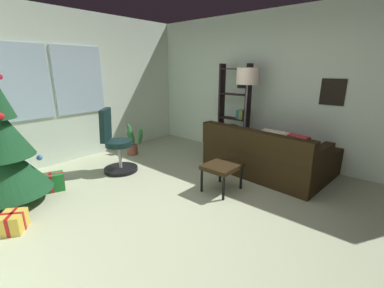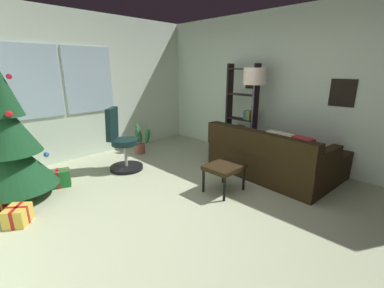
# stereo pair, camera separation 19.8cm
# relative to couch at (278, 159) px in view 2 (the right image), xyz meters

# --- Properties ---
(ground_plane) EXTENTS (4.81, 5.68, 0.10)m
(ground_plane) POSITION_rel_couch_xyz_m (-1.67, 0.32, -0.35)
(ground_plane) COLOR #AFB893
(wall_back_with_windows) EXTENTS (4.81, 0.12, 2.69)m
(wall_back_with_windows) POSITION_rel_couch_xyz_m (-1.69, 3.21, 1.05)
(wall_back_with_windows) COLOR silver
(wall_back_with_windows) RESTS_ON ground_plane
(wall_right_with_frames) EXTENTS (0.12, 5.68, 2.69)m
(wall_right_with_frames) POSITION_rel_couch_xyz_m (0.78, 0.32, 1.05)
(wall_right_with_frames) COLOR silver
(wall_right_with_frames) RESTS_ON ground_plane
(couch) EXTENTS (1.55, 1.99, 0.82)m
(couch) POSITION_rel_couch_xyz_m (0.00, 0.00, 0.00)
(couch) COLOR black
(couch) RESTS_ON ground_plane
(footstool) EXTENTS (0.51, 0.43, 0.40)m
(footstool) POSITION_rel_couch_xyz_m (-1.03, 0.29, 0.05)
(footstool) COLOR black
(footstool) RESTS_ON ground_plane
(holiday_tree) EXTENTS (0.98, 0.98, 2.18)m
(holiday_tree) POSITION_rel_couch_xyz_m (-3.12, 2.13, 0.44)
(holiday_tree) COLOR #4C331E
(holiday_tree) RESTS_ON ground_plane
(gift_box_green) EXTENTS (0.38, 0.31, 0.26)m
(gift_box_green) POSITION_rel_couch_xyz_m (-2.64, 2.12, -0.17)
(gift_box_green) COLOR #1E722D
(gift_box_green) RESTS_ON ground_plane
(gift_box_gold) EXTENTS (0.34, 0.34, 0.21)m
(gift_box_gold) POSITION_rel_couch_xyz_m (-3.31, 1.43, -0.19)
(gift_box_gold) COLOR gold
(gift_box_gold) RESTS_ON ground_plane
(office_chair) EXTENTS (0.59, 0.59, 1.07)m
(office_chair) POSITION_rel_couch_xyz_m (-1.60, 2.04, 0.13)
(office_chair) COLOR black
(office_chair) RESTS_ON ground_plane
(bookshelf) EXTENTS (0.18, 0.64, 1.78)m
(bookshelf) POSITION_rel_couch_xyz_m (0.52, 1.09, 0.47)
(bookshelf) COLOR black
(bookshelf) RESTS_ON ground_plane
(floor_lamp) EXTENTS (0.38, 0.38, 1.70)m
(floor_lamp) POSITION_rel_couch_xyz_m (0.22, 0.67, 1.16)
(floor_lamp) COLOR slate
(floor_lamp) RESTS_ON ground_plane
(potted_plant) EXTENTS (0.28, 0.51, 0.62)m
(potted_plant) POSITION_rel_couch_xyz_m (-0.86, 2.59, -0.04)
(potted_plant) COLOR #945040
(potted_plant) RESTS_ON ground_plane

